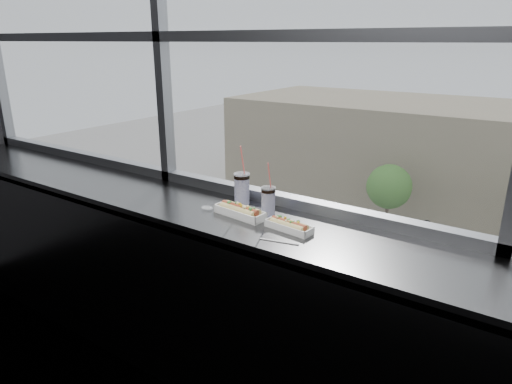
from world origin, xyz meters
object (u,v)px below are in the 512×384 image
Objects in this scene: hotdog_tray_left at (240,211)px; wrapper at (207,208)px; soda_cup_left at (242,187)px; loose_straw at (279,241)px; pedestrian_a at (426,231)px; car_near_a at (220,259)px; hotdog_tray_right at (289,226)px; car_near_b at (292,283)px; tree_left at (389,187)px; soda_cup_right at (268,200)px; car_far_a at (323,224)px.

hotdog_tray_left reaches higher than wrapper.
soda_cup_left reaches higher than wrapper.
hotdog_tray_left is 0.38m from loose_straw.
wrapper is at bearing 9.90° from pedestrian_a.
car_near_a is (-13.33, 16.12, -11.02)m from soda_cup_left.
car_near_a is at bearing 136.66° from hotdog_tray_right.
pedestrian_a is at bearing 106.77° from hotdog_tray_left.
loose_straw is at bearing -147.78° from car_near_b.
tree_left reaches higher than car_near_b.
loose_straw reaches higher than pedestrian_a.
car_near_b is (-9.10, 16.44, -10.92)m from loose_straw.
hotdog_tray_right is 0.24m from soda_cup_right.
wrapper reaches higher than car_far_a.
tree_left is (-7.98, 28.28, -8.82)m from hotdog_tray_left.
car_near_a is 8.38m from car_far_a.
soda_cup_right is at bearing 155.60° from hotdog_tray_right.
car_near_a is at bearing 129.04° from wrapper.
car_near_b is at bearing 124.72° from hotdog_tray_left.
car_near_b is (-9.07, 16.30, -10.94)m from hotdog_tray_right.
wrapper is (-0.55, 0.14, 0.01)m from loose_straw.
wrapper is at bearing -74.64° from tree_left.
soda_cup_left reaches higher than car_far_a.
loose_straw is at bearing 10.96° from pedestrian_a.
soda_cup_right is 0.14× the size of pedestrian_a.
wrapper is at bearing -149.07° from car_near_b.
wrapper is 0.02× the size of tree_left.
car_near_b is at bearing -172.33° from car_far_a.
car_far_a is at bearing -126.55° from tree_left.
car_near_a is at bearing 93.25° from car_near_b.
car_near_a is 13.84m from pedestrian_a.
hotdog_tray_right is at bearing -73.67° from tree_left.
hotdog_tray_right is 0.12× the size of pedestrian_a.
loose_straw is 0.57m from wrapper.
wrapper is (-0.32, -0.12, -0.07)m from soda_cup_right.
hotdog_tray_right is at bearing -30.94° from soda_cup_right.
pedestrian_a is at bearing 100.59° from soda_cup_right.
car_far_a is (-2.19, 8.00, 0.01)m from car_near_b.
loose_straw is 29.05m from car_far_a.
loose_straw is (0.23, -0.26, -0.08)m from soda_cup_right.
car_near_b is at bearing 117.69° from wrapper.
soda_cup_right reaches higher than pedestrian_a.
hotdog_tray_left is at bearing -57.41° from soda_cup_left.
car_near_a is at bearing 155.14° from car_far_a.
hotdog_tray_left is 0.05× the size of car_near_a.
car_near_b is 12.21m from tree_left.
car_far_a reaches higher than car_near_b.
tree_left reaches higher than car_far_a.
tree_left is (2.97, 4.00, 2.12)m from car_far_a.
car_near_a is (-13.22, 16.30, -10.93)m from wrapper.
hotdog_tray_left is at bearing -176.67° from hotdog_tray_right.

